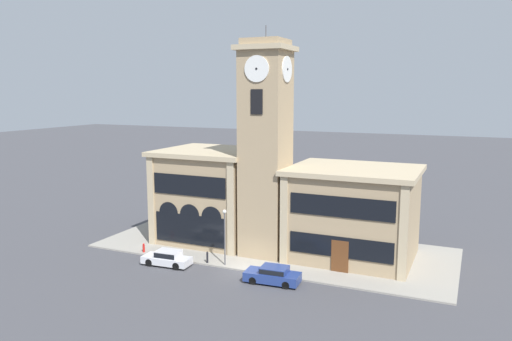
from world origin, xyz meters
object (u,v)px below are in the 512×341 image
at_px(parked_car_mid, 273,274).
at_px(bollard, 207,257).
at_px(parked_car_near, 167,258).
at_px(fire_hydrant, 144,248).
at_px(street_lamp, 225,228).

relative_size(parked_car_mid, bollard, 4.36).
xyz_separation_m(parked_car_near, fire_hydrant, (-4.00, 1.89, -0.16)).
height_order(bollard, fire_hydrant, bollard).
relative_size(parked_car_near, bollard, 4.28).
distance_m(parked_car_near, parked_car_mid, 10.26).
bearing_deg(parked_car_near, street_lamp, -162.50).
relative_size(parked_car_near, parked_car_mid, 0.98).
bearing_deg(street_lamp, fire_hydrant, -180.00).
xyz_separation_m(parked_car_near, bollard, (3.14, 1.72, -0.07)).
relative_size(street_lamp, fire_hydrant, 5.83).
xyz_separation_m(street_lamp, fire_hydrant, (-8.85, -0.00, -2.97)).
bearing_deg(bollard, street_lamp, 5.77).
xyz_separation_m(parked_car_mid, bollard, (-7.12, 1.72, -0.07)).
height_order(street_lamp, fire_hydrant, street_lamp).
distance_m(street_lamp, fire_hydrant, 9.34).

